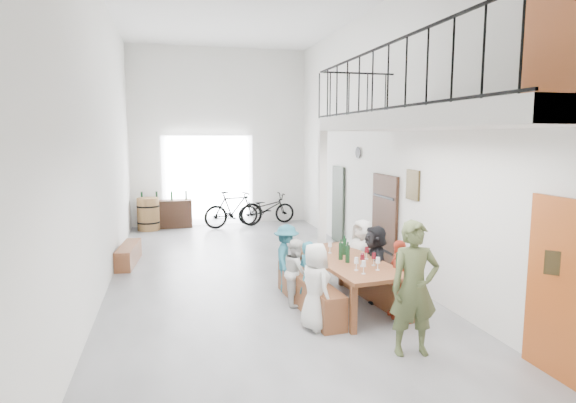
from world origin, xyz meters
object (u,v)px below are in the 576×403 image
object	(u,v)px
serving_counter	(165,214)
bicycle_near	(266,209)
tasting_table	(347,264)
side_bench	(129,255)
host_standing	(414,288)
oak_barrel	(148,214)
bench_inner	(309,292)

from	to	relation	value
serving_counter	bicycle_near	distance (m)	3.15
tasting_table	serving_counter	size ratio (longest dim) A/B	1.58
side_bench	serving_counter	distance (m)	4.22
host_standing	side_bench	bearing A→B (deg)	132.98
oak_barrel	serving_counter	xyz separation A→B (m)	(0.47, 0.25, -0.06)
bench_inner	side_bench	world-z (taller)	bench_inner
serving_counter	host_standing	world-z (taller)	host_standing
oak_barrel	tasting_table	bearing A→B (deg)	-65.56
tasting_table	side_bench	distance (m)	5.20
tasting_table	side_bench	xyz separation A→B (m)	(-3.69, 3.62, -0.49)
host_standing	bench_inner	bearing A→B (deg)	120.96
oak_barrel	serving_counter	distance (m)	0.54
bench_inner	bicycle_near	size ratio (longest dim) A/B	1.22
tasting_table	side_bench	bearing A→B (deg)	129.83
tasting_table	bicycle_near	world-z (taller)	bicycle_near
bench_inner	oak_barrel	bearing A→B (deg)	106.57
bicycle_near	serving_counter	bearing A→B (deg)	82.16
side_bench	bicycle_near	xyz separation A→B (m)	(3.90, 4.10, 0.28)
tasting_table	oak_barrel	bearing A→B (deg)	108.68
bench_inner	side_bench	bearing A→B (deg)	126.83
bench_inner	serving_counter	xyz separation A→B (m)	(-2.31, 7.71, 0.16)
side_bench	bench_inner	bearing A→B (deg)	-49.25
host_standing	bicycle_near	size ratio (longest dim) A/B	0.93
side_bench	serving_counter	bearing A→B (deg)	79.76
serving_counter	bench_inner	bearing A→B (deg)	-74.93
oak_barrel	bicycle_near	xyz separation A→B (m)	(3.62, 0.20, 0.00)
side_bench	tasting_table	bearing A→B (deg)	-44.41
oak_barrel	bicycle_near	size ratio (longest dim) A/B	0.52
side_bench	bicycle_near	distance (m)	5.67
serving_counter	bicycle_near	world-z (taller)	bicycle_near
tasting_table	bicycle_near	bearing A→B (deg)	82.72
tasting_table	serving_counter	distance (m)	8.31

